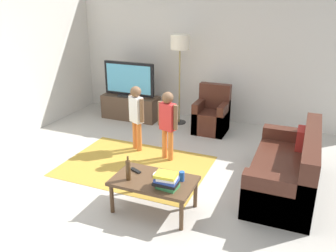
% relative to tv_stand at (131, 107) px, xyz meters
% --- Properties ---
extents(ground, '(7.80, 7.80, 0.00)m').
position_rel_tv_stand_xyz_m(ground, '(1.56, -2.30, -0.24)').
color(ground, '#B2ADA3').
extents(wall_back, '(6.00, 0.12, 2.70)m').
position_rel_tv_stand_xyz_m(wall_back, '(1.56, 0.70, 1.11)').
color(wall_back, silver).
rests_on(wall_back, ground).
extents(area_rug, '(2.20, 1.60, 0.01)m').
position_rel_tv_stand_xyz_m(area_rug, '(1.10, -1.93, -0.24)').
color(area_rug, '#B28C33').
rests_on(area_rug, ground).
extents(tv_stand, '(1.20, 0.44, 0.50)m').
position_rel_tv_stand_xyz_m(tv_stand, '(0.00, 0.00, 0.00)').
color(tv_stand, '#4C3828').
rests_on(tv_stand, ground).
extents(tv, '(1.10, 0.28, 0.71)m').
position_rel_tv_stand_xyz_m(tv, '(-0.00, -0.02, 0.60)').
color(tv, black).
rests_on(tv, tv_stand).
extents(couch, '(0.80, 1.80, 0.86)m').
position_rel_tv_stand_xyz_m(couch, '(3.36, -1.78, 0.05)').
color(couch, '#472319').
rests_on(couch, ground).
extents(armchair, '(0.60, 0.60, 0.90)m').
position_rel_tv_stand_xyz_m(armchair, '(1.78, -0.04, 0.05)').
color(armchair, '#472319').
rests_on(armchair, ground).
extents(floor_lamp, '(0.36, 0.36, 1.78)m').
position_rel_tv_stand_xyz_m(floor_lamp, '(1.04, 0.15, 1.30)').
color(floor_lamp, '#262626').
rests_on(floor_lamp, ground).
extents(child_near_tv, '(0.34, 0.23, 1.11)m').
position_rel_tv_stand_xyz_m(child_near_tv, '(0.85, -1.36, 0.43)').
color(child_near_tv, orange).
rests_on(child_near_tv, ground).
extents(child_center, '(0.36, 0.19, 1.12)m').
position_rel_tv_stand_xyz_m(child_center, '(1.47, -1.50, 0.43)').
color(child_center, orange).
rests_on(child_center, ground).
extents(coffee_table, '(1.00, 0.60, 0.42)m').
position_rel_tv_stand_xyz_m(coffee_table, '(1.87, -2.88, 0.13)').
color(coffee_table, '#513823').
rests_on(coffee_table, ground).
extents(book_stack, '(0.29, 0.22, 0.18)m').
position_rel_tv_stand_xyz_m(book_stack, '(2.08, -3.00, 0.27)').
color(book_stack, '#388C4C').
rests_on(book_stack, coffee_table).
extents(bottle, '(0.06, 0.06, 0.31)m').
position_rel_tv_stand_xyz_m(bottle, '(1.59, -3.00, 0.31)').
color(bottle, '#4C3319').
rests_on(bottle, coffee_table).
extents(tv_remote, '(0.17, 0.12, 0.02)m').
position_rel_tv_stand_xyz_m(tv_remote, '(1.57, -2.78, 0.19)').
color(tv_remote, black).
rests_on(tv_remote, coffee_table).
extents(soda_can, '(0.07, 0.07, 0.12)m').
position_rel_tv_stand_xyz_m(soda_can, '(2.19, -2.78, 0.24)').
color(soda_can, '#2659B2').
rests_on(soda_can, coffee_table).
extents(plate, '(0.22, 0.22, 0.02)m').
position_rel_tv_stand_xyz_m(plate, '(1.92, -2.76, 0.18)').
color(plate, white).
rests_on(plate, coffee_table).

